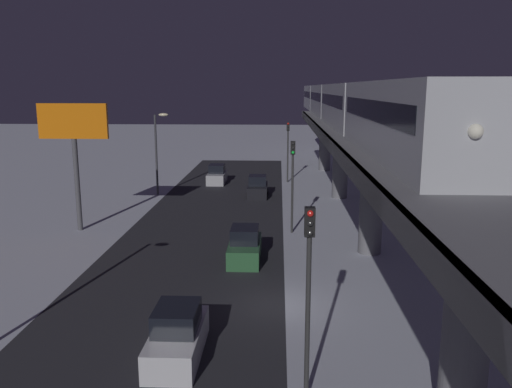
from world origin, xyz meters
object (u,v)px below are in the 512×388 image
(sedan_black, at_px, (258,188))
(sedan_silver, at_px, (217,175))
(subway_train, at_px, (336,101))
(traffic_light_far, at_px, (288,143))
(sedan_green, at_px, (245,247))
(commercial_billboard, at_px, (74,134))
(sedan_white, at_px, (177,336))
(traffic_light_near, at_px, (309,277))
(traffic_light_mid, at_px, (293,173))

(sedan_black, distance_m, sedan_silver, 8.19)
(subway_train, distance_m, sedan_silver, 14.57)
(traffic_light_far, bearing_deg, sedan_black, 68.95)
(sedan_green, height_order, commercial_billboard, commercial_billboard)
(sedan_white, xyz_separation_m, traffic_light_far, (-4.70, -36.89, 3.40))
(subway_train, distance_m, traffic_light_far, 6.94)
(sedan_black, relative_size, sedan_green, 0.94)
(subway_train, bearing_deg, sedan_green, 71.83)
(sedan_white, distance_m, sedan_silver, 36.24)
(sedan_green, relative_size, traffic_light_near, 0.67)
(subway_train, height_order, traffic_light_far, subway_train)
(subway_train, bearing_deg, sedan_black, 33.01)
(traffic_light_far, height_order, commercial_billboard, commercial_billboard)
(subway_train, relative_size, traffic_light_far, 11.57)
(sedan_black, bearing_deg, sedan_white, -93.51)
(traffic_light_near, bearing_deg, subway_train, -97.21)
(sedan_white, distance_m, traffic_light_far, 37.34)
(sedan_white, distance_m, traffic_light_mid, 18.12)
(subway_train, distance_m, sedan_black, 11.94)
(traffic_light_mid, bearing_deg, commercial_billboard, -0.13)
(sedan_green, bearing_deg, subway_train, 71.83)
(sedan_green, distance_m, commercial_billboard, 14.81)
(sedan_white, height_order, commercial_billboard, commercial_billboard)
(subway_train, relative_size, commercial_billboard, 8.32)
(sedan_white, height_order, traffic_light_near, traffic_light_near)
(traffic_light_near, bearing_deg, traffic_light_far, -90.00)
(sedan_green, bearing_deg, sedan_silver, 100.47)
(traffic_light_mid, relative_size, traffic_light_far, 1.00)
(sedan_black, relative_size, traffic_light_near, 0.63)
(sedan_white, bearing_deg, traffic_light_far, 82.74)
(sedan_black, xyz_separation_m, traffic_light_mid, (-2.90, 12.19, 3.41))
(traffic_light_mid, bearing_deg, traffic_light_near, 90.00)
(sedan_black, relative_size, commercial_billboard, 0.45)
(traffic_light_near, bearing_deg, commercial_billboard, -52.72)
(sedan_white, height_order, traffic_light_mid, traffic_light_mid)
(traffic_light_far, relative_size, commercial_billboard, 0.72)
(traffic_light_near, bearing_deg, sedan_black, -84.81)
(sedan_white, xyz_separation_m, traffic_light_mid, (-4.70, -17.16, 3.40))
(sedan_white, bearing_deg, subway_train, 74.72)
(sedan_black, height_order, traffic_light_far, traffic_light_far)
(sedan_silver, distance_m, traffic_light_near, 39.56)
(subway_train, bearing_deg, sedan_white, 74.72)
(traffic_light_far, bearing_deg, commercial_billboard, 52.63)
(traffic_light_far, bearing_deg, sedan_white, 82.74)
(sedan_silver, xyz_separation_m, traffic_light_far, (-7.50, -0.76, 3.40))
(sedan_green, bearing_deg, traffic_light_near, -78.13)
(subway_train, height_order, commercial_billboard, subway_train)
(subway_train, xyz_separation_m, traffic_light_far, (4.66, -2.63, -4.42))
(commercial_billboard, bearing_deg, sedan_green, 153.83)
(traffic_light_mid, distance_m, commercial_billboard, 15.27)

